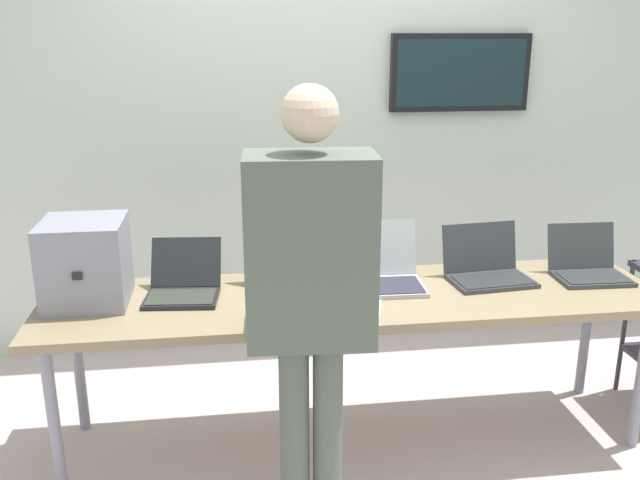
% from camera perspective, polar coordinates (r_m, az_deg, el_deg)
% --- Properties ---
extents(ground, '(8.00, 8.00, 0.04)m').
position_cam_1_polar(ground, '(3.43, 2.74, -16.41)').
color(ground, '#C2AEB0').
extents(back_wall, '(8.00, 0.11, 2.50)m').
position_cam_1_polar(back_wall, '(4.02, 0.29, 8.36)').
color(back_wall, silver).
rests_on(back_wall, ground).
extents(workbench, '(2.78, 0.70, 0.73)m').
position_cam_1_polar(workbench, '(3.09, 2.93, -5.45)').
color(workbench, '#8E7C5C').
rests_on(workbench, ground).
extents(equipment_box, '(0.35, 0.36, 0.37)m').
position_cam_1_polar(equipment_box, '(3.09, -19.08, -1.77)').
color(equipment_box, gray).
rests_on(equipment_box, workbench).
extents(laptop_station_0, '(0.35, 0.38, 0.22)m').
position_cam_1_polar(laptop_station_0, '(3.10, -11.40, -3.65)').
color(laptop_station_0, black).
rests_on(laptop_station_0, workbench).
extents(laptop_station_1, '(0.38, 0.39, 0.27)m').
position_cam_1_polar(laptop_station_1, '(3.11, -2.87, -3.12)').
color(laptop_station_1, '#37363B').
rests_on(laptop_station_1, workbench).
extents(laptop_station_2, '(0.32, 0.37, 0.27)m').
position_cam_1_polar(laptop_station_2, '(3.19, 5.76, -2.62)').
color(laptop_station_2, '#A8AFB3').
rests_on(laptop_station_2, workbench).
extents(laptop_station_3, '(0.40, 0.33, 0.25)m').
position_cam_1_polar(laptop_station_3, '(3.33, 13.84, -2.28)').
color(laptop_station_3, '#34373D').
rests_on(laptop_station_3, workbench).
extents(laptop_station_4, '(0.34, 0.30, 0.24)m').
position_cam_1_polar(laptop_station_4, '(3.52, 21.57, -2.02)').
color(laptop_station_4, '#373A3D').
rests_on(laptop_station_4, workbench).
extents(person, '(0.46, 0.61, 1.71)m').
position_cam_1_polar(person, '(2.35, -0.82, -3.56)').
color(person, '#556154').
rests_on(person, ground).
extents(paper_sheet, '(0.28, 0.34, 0.00)m').
position_cam_1_polar(paper_sheet, '(2.91, 3.01, -5.82)').
color(paper_sheet, white).
rests_on(paper_sheet, workbench).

